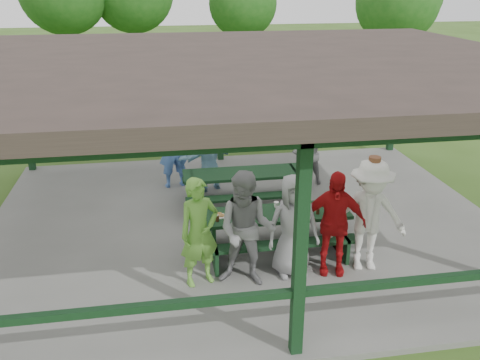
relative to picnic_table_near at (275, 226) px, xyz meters
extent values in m
plane|color=#345119|center=(-0.32, 1.20, -0.57)|extent=(90.00, 90.00, 0.00)
cube|color=slate|center=(-0.32, 1.20, -0.52)|extent=(10.00, 8.00, 0.10)
cube|color=black|center=(-0.32, -2.60, 1.03)|extent=(0.15, 0.15, 3.00)
cube|color=black|center=(-5.12, 5.00, 1.03)|extent=(0.15, 0.15, 3.00)
cube|color=black|center=(-0.32, 5.00, 1.03)|extent=(0.15, 0.15, 3.00)
cube|color=black|center=(4.48, 5.00, 1.03)|extent=(0.15, 0.15, 3.00)
cube|color=black|center=(-2.72, -2.60, 0.43)|extent=(4.65, 0.10, 0.10)
cube|color=black|center=(2.08, -2.60, 0.43)|extent=(4.65, 0.10, 0.10)
cube|color=black|center=(-2.72, 5.00, 0.43)|extent=(4.65, 0.10, 0.10)
cube|color=black|center=(2.08, 5.00, 0.43)|extent=(4.65, 0.10, 0.10)
cube|color=black|center=(-0.32, -2.60, 2.43)|extent=(9.80, 0.15, 0.20)
cube|color=black|center=(-0.32, 5.00, 2.43)|extent=(9.80, 0.15, 0.20)
cube|color=#302722|center=(-0.32, 1.20, 2.65)|extent=(10.60, 8.60, 0.24)
cube|color=black|center=(0.00, 0.00, 0.25)|extent=(2.58, 0.75, 0.06)
cube|color=black|center=(0.00, -0.55, -0.05)|extent=(2.58, 0.28, 0.05)
cube|color=black|center=(0.00, 0.55, -0.05)|extent=(2.58, 0.28, 0.05)
cube|color=black|center=(-1.11, 0.00, -0.10)|extent=(0.06, 0.70, 0.75)
cube|color=black|center=(1.11, 0.00, -0.10)|extent=(0.06, 0.70, 0.75)
cube|color=black|center=(-1.11, 0.00, -0.25)|extent=(0.06, 1.39, 0.45)
cube|color=black|center=(1.11, 0.00, -0.25)|extent=(0.06, 1.39, 0.45)
cube|color=black|center=(-0.21, 2.00, 0.25)|extent=(2.52, 0.75, 0.06)
cube|color=black|center=(-0.21, 1.45, -0.05)|extent=(2.52, 0.28, 0.05)
cube|color=black|center=(-0.21, 2.55, -0.05)|extent=(2.52, 0.28, 0.05)
cube|color=black|center=(-1.29, 2.00, -0.10)|extent=(0.06, 0.70, 0.75)
cube|color=black|center=(0.87, 2.00, -0.10)|extent=(0.06, 0.70, 0.75)
cube|color=black|center=(-1.29, 2.00, -0.25)|extent=(0.06, 1.39, 0.45)
cube|color=black|center=(0.87, 2.00, -0.25)|extent=(0.06, 1.39, 0.45)
cylinder|color=white|center=(-0.97, 0.00, 0.28)|extent=(0.22, 0.22, 0.01)
torus|color=#AA763C|center=(-1.01, -0.02, 0.30)|extent=(0.10, 0.10, 0.03)
torus|color=#AA763C|center=(-0.93, -0.02, 0.30)|extent=(0.10, 0.10, 0.03)
torus|color=#AA763C|center=(-0.97, 0.04, 0.30)|extent=(0.10, 0.10, 0.03)
cylinder|color=white|center=(-0.38, 0.00, 0.28)|extent=(0.22, 0.22, 0.01)
torus|color=#AA763C|center=(-0.42, -0.02, 0.30)|extent=(0.10, 0.10, 0.03)
torus|color=#AA763C|center=(-0.34, -0.02, 0.30)|extent=(0.10, 0.10, 0.03)
torus|color=#AA763C|center=(-0.38, 0.04, 0.30)|extent=(0.10, 0.10, 0.03)
cylinder|color=white|center=(0.43, 0.00, 0.28)|extent=(0.22, 0.22, 0.01)
torus|color=#AA763C|center=(0.39, -0.02, 0.30)|extent=(0.10, 0.10, 0.03)
torus|color=#AA763C|center=(0.47, -0.02, 0.30)|extent=(0.10, 0.10, 0.03)
torus|color=#AA763C|center=(0.43, 0.04, 0.30)|extent=(0.10, 0.10, 0.03)
cylinder|color=white|center=(1.11, 0.00, 0.28)|extent=(0.22, 0.22, 0.01)
torus|color=#AA763C|center=(1.07, -0.02, 0.30)|extent=(0.10, 0.10, 0.03)
torus|color=#AA763C|center=(1.15, -0.02, 0.30)|extent=(0.10, 0.10, 0.03)
torus|color=#AA763C|center=(1.11, 0.04, 0.30)|extent=(0.10, 0.10, 0.03)
cylinder|color=#381E0F|center=(-1.03, -0.18, 0.33)|extent=(0.06, 0.06, 0.10)
cylinder|color=#381E0F|center=(-0.34, -0.18, 0.33)|extent=(0.06, 0.06, 0.10)
cylinder|color=#381E0F|center=(0.70, -0.18, 0.33)|extent=(0.06, 0.06, 0.10)
cylinder|color=#381E0F|center=(1.13, -0.18, 0.33)|extent=(0.06, 0.06, 0.10)
cone|color=white|center=(-0.62, 0.20, 0.33)|extent=(0.09, 0.09, 0.10)
cone|color=white|center=(0.06, 0.20, 0.33)|extent=(0.09, 0.09, 0.10)
cone|color=white|center=(0.58, 0.20, 0.33)|extent=(0.09, 0.09, 0.10)
imported|color=#64A839|center=(-1.39, -0.78, 0.41)|extent=(0.75, 0.62, 1.77)
imported|color=gray|center=(-0.67, -0.92, 0.47)|extent=(1.09, 0.97, 1.88)
imported|color=gray|center=(0.11, -0.75, 0.39)|extent=(0.86, 0.58, 1.72)
imported|color=#A50F12|center=(0.76, -0.80, 0.41)|extent=(1.10, 0.66, 1.76)
imported|color=silver|center=(1.36, -0.79, 0.48)|extent=(1.32, 0.87, 1.91)
cylinder|color=brown|center=(1.36, -0.79, 1.37)|extent=(0.36, 0.36, 0.02)
cylinder|color=brown|center=(1.36, -0.79, 1.43)|extent=(0.21, 0.21, 0.11)
imported|color=#88BBD2|center=(-0.83, 3.00, 0.27)|extent=(1.44, 0.96, 1.49)
imported|color=#456DB5|center=(-1.62, 3.31, 0.45)|extent=(0.77, 0.60, 1.85)
imported|color=gray|center=(1.44, 2.94, 0.29)|extent=(0.86, 0.74, 1.54)
imported|color=silver|center=(1.65, 8.35, 0.10)|extent=(5.15, 2.93, 1.36)
cube|color=navy|center=(-3.43, 8.62, 0.26)|extent=(3.14, 2.00, 0.12)
cube|color=navy|center=(-3.58, 7.91, 0.52)|extent=(2.86, 0.64, 0.42)
cube|color=navy|center=(-3.29, 9.34, 0.52)|extent=(2.86, 0.64, 0.42)
cube|color=navy|center=(-4.86, 8.91, 0.52)|extent=(0.35, 1.44, 0.42)
cube|color=navy|center=(-2.01, 8.34, 0.52)|extent=(0.35, 1.44, 0.42)
cylinder|color=black|center=(-4.50, 8.05, -0.18)|extent=(0.81, 0.34, 0.79)
cylinder|color=yellow|center=(-4.50, 8.05, -0.18)|extent=(0.33, 0.28, 0.29)
cylinder|color=black|center=(-4.20, 9.57, -0.18)|extent=(0.81, 0.34, 0.79)
cylinder|color=yellow|center=(-4.20, 9.57, -0.18)|extent=(0.33, 0.28, 0.29)
cylinder|color=black|center=(-2.67, 7.68, -0.18)|extent=(0.81, 0.34, 0.79)
cylinder|color=yellow|center=(-2.67, 7.68, -0.18)|extent=(0.33, 0.28, 0.29)
cylinder|color=black|center=(-2.37, 9.20, -0.18)|extent=(0.81, 0.34, 0.79)
cylinder|color=yellow|center=(-2.37, 9.20, -0.18)|extent=(0.33, 0.28, 0.29)
cube|color=navy|center=(-1.50, 8.23, 0.15)|extent=(1.03, 0.29, 0.08)
cone|color=#F2590C|center=(-4.91, 8.92, 0.62)|extent=(0.10, 0.41, 0.42)
cylinder|color=black|center=(-5.67, 16.83, 0.93)|extent=(0.36, 0.36, 3.00)
cylinder|color=black|center=(-2.72, 17.67, 0.89)|extent=(0.36, 0.36, 2.94)
cylinder|color=black|center=(2.41, 17.48, 0.69)|extent=(0.36, 0.36, 2.53)
sphere|color=#1B5115|center=(2.41, 17.48, 2.87)|extent=(3.24, 3.24, 3.24)
cylinder|color=black|center=(8.20, 13.21, 0.77)|extent=(0.36, 0.36, 2.69)
sphere|color=#1B5115|center=(8.20, 13.21, 3.09)|extent=(3.45, 3.45, 3.45)
cylinder|color=black|center=(10.15, 16.53, 0.82)|extent=(0.36, 0.36, 2.79)
camera|label=1|loc=(-1.90, -7.73, 4.07)|focal=38.00mm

